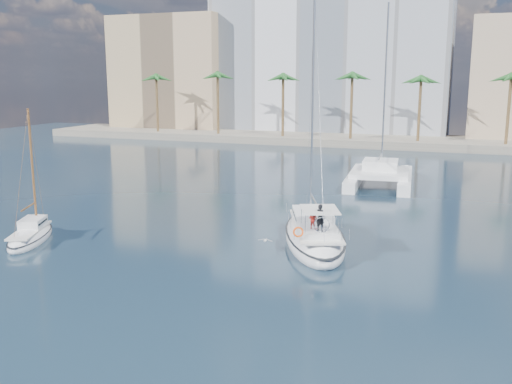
% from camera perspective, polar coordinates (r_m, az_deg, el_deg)
% --- Properties ---
extents(ground, '(160.00, 160.00, 0.00)m').
position_cam_1_polar(ground, '(35.94, -0.35, -5.87)').
color(ground, black).
rests_on(ground, ground).
extents(quay, '(120.00, 14.00, 1.20)m').
position_cam_1_polar(quay, '(94.43, 12.85, 5.01)').
color(quay, gray).
rests_on(quay, ground).
extents(building_modern, '(42.00, 16.00, 28.00)m').
position_cam_1_polar(building_modern, '(107.89, 7.56, 13.09)').
color(building_modern, silver).
rests_on(building_modern, ground).
extents(building_tan_left, '(22.00, 14.00, 22.00)m').
position_cam_1_polar(building_tan_left, '(114.67, -8.04, 11.47)').
color(building_tan_left, tan).
rests_on(building_tan_left, ground).
extents(palm_left, '(3.60, 3.60, 12.30)m').
position_cam_1_polar(palm_left, '(100.33, -7.21, 11.10)').
color(palm_left, brown).
rests_on(palm_left, ground).
extents(palm_centre, '(3.60, 3.60, 12.30)m').
position_cam_1_polar(palm_centre, '(89.93, 12.78, 10.89)').
color(palm_centre, brown).
rests_on(palm_centre, ground).
extents(main_sloop, '(7.61, 12.17, 17.24)m').
position_cam_1_polar(main_sloop, '(37.51, 5.84, -4.35)').
color(main_sloop, white).
rests_on(main_sloop, ground).
extents(small_sloop, '(4.28, 6.67, 9.19)m').
position_cam_1_polar(small_sloop, '(40.69, -21.60, -4.08)').
color(small_sloop, white).
rests_on(small_sloop, ground).
extents(catamaran, '(7.15, 12.78, 17.92)m').
position_cam_1_polar(catamaran, '(58.87, 12.30, 1.84)').
color(catamaran, white).
rests_on(catamaran, ground).
extents(seagull, '(0.94, 0.40, 0.17)m').
position_cam_1_polar(seagull, '(35.70, 0.94, -4.85)').
color(seagull, silver).
rests_on(seagull, ground).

